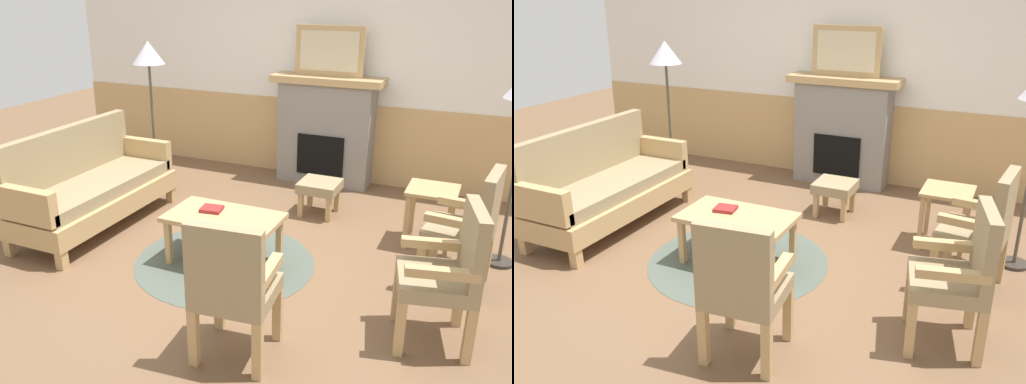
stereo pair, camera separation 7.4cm
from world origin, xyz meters
TOP-DOWN VIEW (x-y plane):
  - ground_plane at (0.00, 0.00)m, footprint 14.00×14.00m
  - wall_back at (0.00, 2.60)m, footprint 7.20×0.14m
  - fireplace at (0.00, 2.35)m, footprint 1.30×0.44m
  - framed_picture at (0.00, 2.35)m, footprint 0.80×0.04m
  - couch at (-1.69, 0.16)m, footprint 0.70×1.80m
  - coffee_table at (-0.14, -0.00)m, footprint 0.96×0.56m
  - round_rug at (-0.14, -0.00)m, footprint 1.56×1.56m
  - book_on_table at (-0.28, 0.05)m, footprint 0.20×0.18m
  - footstool at (0.27, 1.36)m, footprint 0.40×0.40m
  - armchair_near_fireplace at (1.77, 0.42)m, footprint 0.54×0.54m
  - armchair_by_window_left at (1.70, -0.39)m, footprint 0.58×0.58m
  - armchair_front_left at (0.52, -1.13)m, footprint 0.53×0.53m
  - side_table at (1.41, 1.09)m, footprint 0.44×0.44m
  - floor_lamp_by_couch at (-1.80, 1.42)m, footprint 0.36×0.36m

SIDE VIEW (x-z plane):
  - ground_plane at x=0.00m, z-range 0.00..0.00m
  - round_rug at x=-0.14m, z-range 0.00..0.01m
  - footstool at x=0.27m, z-range 0.10..0.46m
  - coffee_table at x=-0.14m, z-range 0.17..0.61m
  - couch at x=-1.69m, z-range -0.09..0.89m
  - side_table at x=1.41m, z-range 0.16..0.71m
  - book_on_table at x=-0.28m, z-range 0.44..0.47m
  - armchair_near_fireplace at x=1.77m, z-range 0.05..1.03m
  - armchair_by_window_left at x=1.70m, z-range 0.05..1.03m
  - armchair_front_left at x=0.52m, z-range 0.05..1.03m
  - fireplace at x=0.00m, z-range 0.01..1.29m
  - wall_back at x=0.00m, z-range -0.04..2.66m
  - floor_lamp_by_couch at x=-1.80m, z-range 0.61..2.29m
  - framed_picture at x=0.00m, z-range 1.28..1.84m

